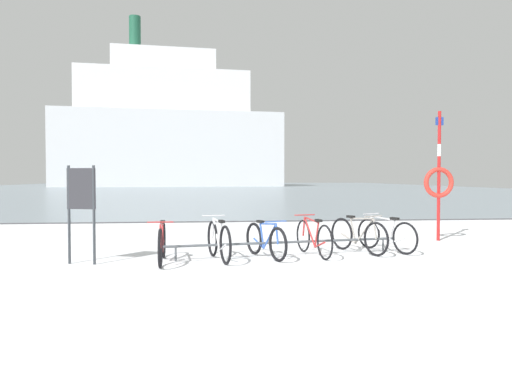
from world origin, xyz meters
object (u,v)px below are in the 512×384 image
Objects in this scene: info_sign at (81,198)px; bicycle_0 at (162,243)px; bicycle_3 at (313,238)px; bicycle_2 at (266,240)px; ferry_ship at (168,130)px; bicycle_1 at (219,241)px; bicycle_4 at (358,235)px; rescue_post at (439,180)px; bicycle_5 at (386,235)px.

bicycle_0 is at bearing -0.17° from info_sign.
bicycle_2 is at bearing -170.36° from bicycle_3.
bicycle_3 is 74.11m from ferry_ship.
bicycle_0 is 1.15× the size of bicycle_2.
ferry_ship is (-6.58, 73.42, 8.95)m from bicycle_1.
bicycle_4 reaches higher than bicycle_2.
bicycle_0 is 0.55× the size of rescue_post.
bicycle_4 is (4.01, 0.78, 0.00)m from bicycle_0.
bicycle_1 is 74.26m from ferry_ship.
bicycle_3 is 1.10× the size of bicycle_5.
bicycle_1 reaches higher than bicycle_5.
rescue_post is at bearing 25.10° from bicycle_2.
bicycle_2 is at bearing -167.70° from bicycle_5.
bicycle_2 is 0.90× the size of bicycle_3.
rescue_post is at bearing 39.02° from bicycle_5.
bicycle_5 is 6.24m from info_sign.
bicycle_3 is at bearing -166.15° from bicycle_5.
bicycle_4 is at bearing 11.96° from bicycle_1.
bicycle_2 is at bearing -154.90° from rescue_post.
rescue_post is (3.64, 2.00, 1.16)m from bicycle_3.
bicycle_0 is at bearing -170.37° from bicycle_2.
bicycle_1 is (1.06, 0.16, 0.01)m from bicycle_0.
rescue_post is (1.96, 1.59, 1.17)m from bicycle_5.
rescue_post is (5.56, 2.35, 1.15)m from bicycle_1.
bicycle_4 is (1.02, 0.28, 0.00)m from bicycle_3.
ferry_ship is at bearing 93.17° from info_sign.
bicycle_1 is at bearing 8.46° from bicycle_0.
bicycle_0 is 1.03× the size of bicycle_3.
info_sign is (-3.44, -0.33, 0.87)m from bicycle_2.
rescue_post reaches higher than bicycle_3.
bicycle_0 is 1.10× the size of bicycle_4.
bicycle_5 is at bearing 11.17° from bicycle_0.
rescue_post is (8.07, 2.50, 0.32)m from info_sign.
bicycle_0 is 2.01m from bicycle_2.
bicycle_2 is 0.99× the size of bicycle_5.
ferry_ship reaches higher than bicycle_5.
bicycle_5 is 73.92m from ferry_ship.
bicycle_3 reaches higher than bicycle_2.
bicycle_2 is 74.17m from ferry_ship.
bicycle_5 is (3.60, 0.76, -0.02)m from bicycle_1.
bicycle_2 is at bearing 10.95° from bicycle_1.
bicycle_5 is (2.68, 0.58, 0.01)m from bicycle_2.
ferry_ship is (-5.52, 73.58, 8.96)m from bicycle_0.
bicycle_5 is at bearing -140.98° from rescue_post.
rescue_post is at bearing 17.23° from info_sign.
ferry_ship is at bearing 96.64° from bicycle_3.
bicycle_5 is 0.87× the size of info_sign.
info_sign is (-4.43, -0.50, 0.85)m from bicycle_3.
bicycle_0 is 1.68m from info_sign.
bicycle_3 is (1.00, 0.17, 0.02)m from bicycle_2.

